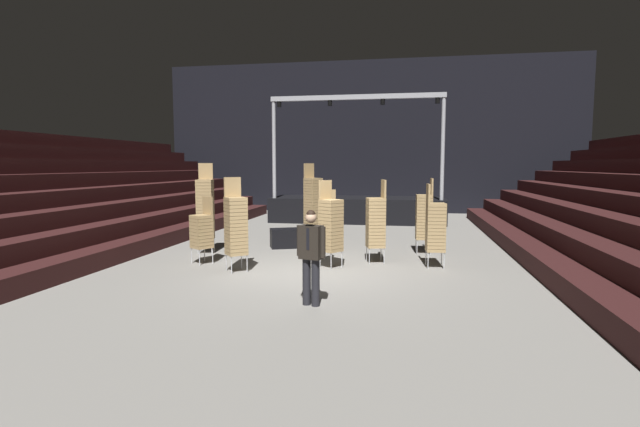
% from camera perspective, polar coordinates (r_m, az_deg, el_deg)
% --- Properties ---
extents(ground_plane, '(22.00, 30.00, 0.10)m').
position_cam_1_polar(ground_plane, '(11.24, -0.94, -7.33)').
color(ground_plane, slate).
extents(arena_end_wall, '(22.00, 0.30, 8.00)m').
position_cam_1_polar(arena_end_wall, '(25.87, 5.64, 9.08)').
color(arena_end_wall, black).
rests_on(arena_end_wall, ground_plane).
extents(bleacher_bank_left, '(6.00, 24.00, 3.60)m').
position_cam_1_polar(bleacher_bank_left, '(15.53, -30.49, 2.40)').
color(bleacher_bank_left, black).
rests_on(bleacher_bank_left, ground_plane).
extents(stage_riser, '(7.59, 2.72, 5.41)m').
position_cam_1_polar(stage_riser, '(21.37, 4.54, 0.74)').
color(stage_riser, black).
rests_on(stage_riser, ground_plane).
extents(man_with_tie, '(0.57, 0.34, 1.72)m').
position_cam_1_polar(man_with_tie, '(8.48, -1.10, -4.59)').
color(man_with_tie, black).
rests_on(man_with_tie, ground_plane).
extents(chair_stack_front_left, '(0.61, 0.61, 1.71)m').
position_cam_1_polar(chair_stack_front_left, '(12.49, -13.92, -1.94)').
color(chair_stack_front_left, '#B2B5BA').
rests_on(chair_stack_front_left, ground_plane).
extents(chair_stack_front_right, '(0.61, 0.61, 2.56)m').
position_cam_1_polar(chair_stack_front_right, '(15.22, -0.83, 1.18)').
color(chair_stack_front_right, '#B2B5BA').
rests_on(chair_stack_front_right, ground_plane).
extents(chair_stack_mid_left, '(0.56, 0.56, 1.79)m').
position_cam_1_polar(chair_stack_mid_left, '(13.80, 1.18, -0.87)').
color(chair_stack_mid_left, '#B2B5BA').
rests_on(chair_stack_mid_left, ground_plane).
extents(chair_stack_mid_right, '(0.48, 0.48, 2.05)m').
position_cam_1_polar(chair_stack_mid_right, '(11.96, 13.60, -1.46)').
color(chair_stack_mid_right, '#B2B5BA').
rests_on(chair_stack_mid_right, ground_plane).
extents(chair_stack_mid_centre, '(0.47, 0.47, 2.14)m').
position_cam_1_polar(chair_stack_mid_centre, '(13.84, 12.33, -0.29)').
color(chair_stack_mid_centre, '#B2B5BA').
rests_on(chair_stack_mid_centre, ground_plane).
extents(chair_stack_rear_left, '(0.54, 0.54, 2.14)m').
position_cam_1_polar(chair_stack_rear_left, '(12.29, 6.69, -0.95)').
color(chair_stack_rear_left, '#B2B5BA').
rests_on(chair_stack_rear_left, ground_plane).
extents(chair_stack_rear_right, '(0.61, 0.61, 2.14)m').
position_cam_1_polar(chair_stack_rear_right, '(11.63, 1.29, -1.29)').
color(chair_stack_rear_right, '#B2B5BA').
rests_on(chair_stack_rear_right, ground_plane).
extents(chair_stack_rear_centre, '(0.52, 0.52, 2.56)m').
position_cam_1_polar(chair_stack_rear_centre, '(13.92, -13.54, 0.59)').
color(chair_stack_rear_centre, '#B2B5BA').
rests_on(chair_stack_rear_centre, ground_plane).
extents(chair_stack_aisle_left, '(0.62, 0.62, 2.22)m').
position_cam_1_polar(chair_stack_aisle_left, '(11.35, -10.02, -1.33)').
color(chair_stack_aisle_left, '#B2B5BA').
rests_on(chair_stack_aisle_left, ground_plane).
extents(equipment_road_case, '(1.06, 0.90, 0.58)m').
position_cam_1_polar(equipment_road_case, '(14.59, -4.13, -2.95)').
color(equipment_road_case, black).
rests_on(equipment_road_case, ground_plane).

